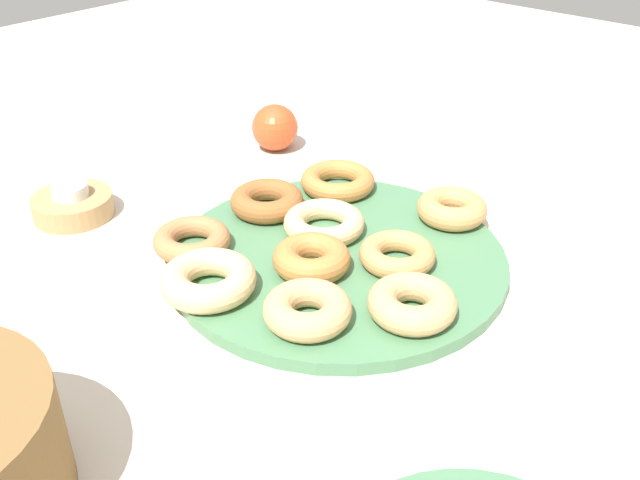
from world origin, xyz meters
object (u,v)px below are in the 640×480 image
object	(u,v)px
donut_0	(452,208)
donut_8	(309,257)
donut_6	(324,223)
donut_9	(412,303)
donut_plate	(338,259)
donut_2	(267,201)
donut_5	(208,280)
apple	(275,128)
tealight	(70,190)
donut_3	(338,181)
candle_holder	(73,206)
donut_4	(307,309)
donut_1	(397,254)
donut_7	(192,240)

from	to	relation	value
donut_0	donut_8	world-z (taller)	same
donut_6	donut_9	distance (m)	0.17
donut_plate	donut_2	xyz separation A→B (m)	(0.12, -0.02, 0.02)
donut_5	apple	distance (m)	0.38
donut_plate	tealight	world-z (taller)	tealight
donut_3	tealight	size ratio (longest dim) A/B	2.15
donut_9	candle_holder	distance (m)	0.44
donut_2	donut_8	world-z (taller)	donut_8
candle_holder	tealight	size ratio (longest dim) A/B	2.22
apple	donut_0	bearing A→B (deg)	174.29
donut_4	donut_8	xyz separation A→B (m)	(0.06, -0.07, 0.00)
donut_3	donut_4	distance (m)	0.27
apple	donut_3	bearing A→B (deg)	160.15
donut_1	donut_3	size ratio (longest dim) A/B	0.86
donut_plate	donut_3	bearing A→B (deg)	-49.63
donut_3	candle_holder	size ratio (longest dim) A/B	0.97
donut_0	donut_1	bearing A→B (deg)	94.29
donut_0	donut_1	size ratio (longest dim) A/B	1.01
donut_6	tealight	size ratio (longest dim) A/B	2.12
donut_1	donut_8	distance (m)	0.09
donut_0	candle_holder	size ratio (longest dim) A/B	0.85
donut_2	donut_3	distance (m)	0.10
donut_3	donut_0	bearing A→B (deg)	-168.81
donut_0	donut_4	bearing A→B (deg)	91.08
donut_plate	candle_holder	bearing A→B (deg)	22.37
donut_0	tealight	bearing A→B (deg)	36.89
donut_4	donut_plate	bearing A→B (deg)	-63.47
donut_9	donut_8	bearing A→B (deg)	1.78
donut_7	tealight	bearing A→B (deg)	9.12
donut_2	donut_4	distance (m)	0.22
donut_plate	donut_2	bearing A→B (deg)	-7.68
donut_4	donut_8	bearing A→B (deg)	-49.20
donut_9	donut_0	bearing A→B (deg)	-68.53
donut_7	donut_plate	bearing A→B (deg)	-141.75
donut_0	donut_3	distance (m)	0.15
tealight	donut_9	bearing A→B (deg)	-168.49
donut_plate	donut_4	bearing A→B (deg)	116.53
donut_2	donut_7	world-z (taller)	donut_2
donut_3	donut_8	bearing A→B (deg)	120.87
donut_5	apple	world-z (taller)	apple
donut_5	candle_holder	xyz separation A→B (m)	(0.26, -0.01, -0.02)
candle_holder	apple	world-z (taller)	apple
donut_4	tealight	xyz separation A→B (m)	(0.36, 0.02, 0.01)
donut_2	donut_6	xyz separation A→B (m)	(-0.08, -0.01, -0.00)
donut_9	candle_holder	bearing A→B (deg)	11.51
donut_3	apple	bearing A→B (deg)	-19.85
donut_7	donut_0	bearing A→B (deg)	-125.93
donut_5	candle_holder	world-z (taller)	donut_5
donut_3	donut_8	size ratio (longest dim) A/B	1.14
donut_2	candle_holder	world-z (taller)	donut_2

